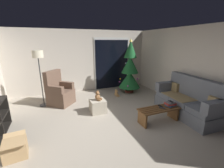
# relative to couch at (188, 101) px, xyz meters

# --- Properties ---
(ground_plane) EXTENTS (7.00, 7.00, 0.00)m
(ground_plane) POSITION_rel_couch_xyz_m (-2.32, 0.32, -0.40)
(ground_plane) COLOR #9E9384
(wall_back) EXTENTS (5.72, 0.12, 2.50)m
(wall_back) POSITION_rel_couch_xyz_m (-2.32, 3.38, 0.85)
(wall_back) COLOR beige
(wall_back) RESTS_ON ground
(wall_right) EXTENTS (0.12, 6.00, 2.50)m
(wall_right) POSITION_rel_couch_xyz_m (0.54, 0.32, 0.85)
(wall_right) COLOR beige
(wall_right) RESTS_ON ground
(patio_door_frame) EXTENTS (1.60, 0.02, 2.20)m
(patio_door_frame) POSITION_rel_couch_xyz_m (-1.00, 3.31, 0.70)
(patio_door_frame) COLOR silver
(patio_door_frame) RESTS_ON ground
(patio_door_glass) EXTENTS (1.50, 0.02, 2.10)m
(patio_door_glass) POSITION_rel_couch_xyz_m (-1.00, 3.29, 0.65)
(patio_door_glass) COLOR black
(patio_door_glass) RESTS_ON ground
(couch) EXTENTS (0.88, 1.98, 1.08)m
(couch) POSITION_rel_couch_xyz_m (0.00, 0.00, 0.00)
(couch) COLOR slate
(couch) RESTS_ON ground
(coffee_table) EXTENTS (1.10, 0.40, 0.38)m
(coffee_table) POSITION_rel_couch_xyz_m (-1.03, -0.03, -0.14)
(coffee_table) COLOR brown
(coffee_table) RESTS_ON ground
(remote_graphite) EXTENTS (0.12, 0.15, 0.02)m
(remote_graphite) POSITION_rel_couch_xyz_m (-0.96, -0.07, -0.00)
(remote_graphite) COLOR #333338
(remote_graphite) RESTS_ON coffee_table
(remote_black) EXTENTS (0.05, 0.16, 0.02)m
(remote_black) POSITION_rel_couch_xyz_m (-0.93, 0.05, -0.00)
(remote_black) COLOR black
(remote_black) RESTS_ON coffee_table
(book_stack) EXTENTS (0.28, 0.23, 0.12)m
(book_stack) POSITION_rel_couch_xyz_m (-0.66, -0.03, 0.04)
(book_stack) COLOR #285684
(book_stack) RESTS_ON coffee_table
(cell_phone) EXTENTS (0.08, 0.15, 0.01)m
(cell_phone) POSITION_rel_couch_xyz_m (-0.64, -0.02, 0.11)
(cell_phone) COLOR black
(cell_phone) RESTS_ON book_stack
(christmas_tree) EXTENTS (0.86, 0.86, 2.15)m
(christmas_tree) POSITION_rel_couch_xyz_m (-0.59, 2.40, 0.54)
(christmas_tree) COLOR #4C1E19
(christmas_tree) RESTS_ON ground
(armchair) EXTENTS (0.97, 0.97, 1.13)m
(armchair) POSITION_rel_couch_xyz_m (-3.34, 2.17, 0.00)
(armchair) COLOR brown
(armchair) RESTS_ON ground
(floor_lamp) EXTENTS (0.32, 0.32, 1.78)m
(floor_lamp) POSITION_rel_couch_xyz_m (-3.85, 2.24, 1.11)
(floor_lamp) COLOR #2D2D30
(floor_lamp) RESTS_ON ground
(ottoman) EXTENTS (0.44, 0.44, 0.38)m
(ottoman) POSITION_rel_couch_xyz_m (-2.34, 1.11, -0.21)
(ottoman) COLOR #B2A893
(ottoman) RESTS_ON ground
(teddy_bear_chestnut) EXTENTS (0.22, 0.21, 0.29)m
(teddy_bear_chestnut) POSITION_rel_couch_xyz_m (-2.33, 1.10, 0.10)
(teddy_bear_chestnut) COLOR brown
(teddy_bear_chestnut) RESTS_ON ottoman
(teddy_bear_honey_by_tree) EXTENTS (0.20, 0.20, 0.29)m
(teddy_bear_honey_by_tree) POSITION_rel_couch_xyz_m (-1.29, 2.12, -0.28)
(teddy_bear_honey_by_tree) COLOR tan
(teddy_bear_honey_by_tree) RESTS_ON ground
(cardboard_box_open_near_shelf) EXTENTS (0.42, 0.56, 0.37)m
(cardboard_box_open_near_shelf) POSITION_rel_couch_xyz_m (-4.26, -0.10, -0.24)
(cardboard_box_open_near_shelf) COLOR tan
(cardboard_box_open_near_shelf) RESTS_ON ground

